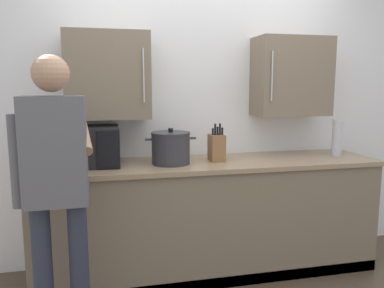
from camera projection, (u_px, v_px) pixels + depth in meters
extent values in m
cube|color=white|center=(198.00, 103.00, 3.30)|extent=(4.05, 0.10, 2.72)
cube|color=#756651|center=(108.00, 76.00, 2.90)|extent=(0.63, 0.32, 0.65)
cylinder|color=#B7BABF|center=(144.00, 75.00, 2.78)|extent=(0.01, 0.01, 0.39)
cube|color=#756651|center=(291.00, 77.00, 3.23)|extent=(0.63, 0.32, 0.65)
cylinder|color=#B7BABF|center=(272.00, 76.00, 3.00)|extent=(0.01, 0.01, 0.39)
cube|color=#756651|center=(209.00, 219.00, 3.09)|extent=(2.67, 0.61, 0.88)
cube|color=#937A5B|center=(209.00, 163.00, 3.02)|extent=(2.71, 0.65, 0.03)
cube|color=black|center=(218.00, 282.00, 2.87)|extent=(2.67, 0.04, 0.09)
cube|color=black|center=(80.00, 146.00, 2.82)|extent=(0.57, 0.37, 0.29)
cube|color=beige|center=(68.00, 147.00, 2.80)|extent=(0.37, 0.32, 0.23)
cube|color=black|center=(108.00, 150.00, 2.68)|extent=(0.16, 0.01, 0.27)
cube|color=black|center=(43.00, 157.00, 2.42)|extent=(0.19, 0.38, 0.27)
cylinder|color=#2D2D33|center=(171.00, 149.00, 2.90)|extent=(0.29, 0.29, 0.23)
cylinder|color=#2D2D33|center=(171.00, 133.00, 2.88)|extent=(0.30, 0.30, 0.02)
cylinder|color=black|center=(171.00, 130.00, 2.88)|extent=(0.04, 0.04, 0.03)
cylinder|color=#2D2D33|center=(148.00, 139.00, 2.85)|extent=(0.05, 0.02, 0.02)
cylinder|color=#2D2D33|center=(193.00, 138.00, 2.93)|extent=(0.05, 0.02, 0.02)
cube|color=brown|center=(217.00, 148.00, 3.01)|extent=(0.11, 0.15, 0.21)
cylinder|color=black|center=(213.00, 132.00, 2.96)|extent=(0.02, 0.02, 0.05)
cylinder|color=black|center=(215.00, 129.00, 2.97)|extent=(0.02, 0.02, 0.09)
cylinder|color=black|center=(218.00, 131.00, 2.97)|extent=(0.02, 0.02, 0.06)
cylinder|color=black|center=(220.00, 129.00, 2.97)|extent=(0.02, 0.02, 0.09)
cylinder|color=black|center=(222.00, 131.00, 2.98)|extent=(0.02, 0.02, 0.06)
cylinder|color=#B7BABF|center=(337.00, 140.00, 3.23)|extent=(0.08, 0.08, 0.28)
cylinder|color=#B7BABF|center=(338.00, 121.00, 3.20)|extent=(0.09, 0.09, 0.03)
cylinder|color=#282D3D|center=(43.00, 276.00, 2.19)|extent=(0.11, 0.11, 0.85)
cylinder|color=#282D3D|center=(80.00, 273.00, 2.23)|extent=(0.11, 0.11, 0.85)
cube|color=#56565B|center=(55.00, 151.00, 2.10)|extent=(0.34, 0.20, 0.60)
sphere|color=tan|center=(50.00, 73.00, 2.03)|extent=(0.20, 0.20, 0.20)
cylinder|color=tan|center=(81.00, 126.00, 2.30)|extent=(0.15, 0.45, 0.31)
cylinder|color=#56565B|center=(16.00, 162.00, 2.06)|extent=(0.07, 0.07, 0.51)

